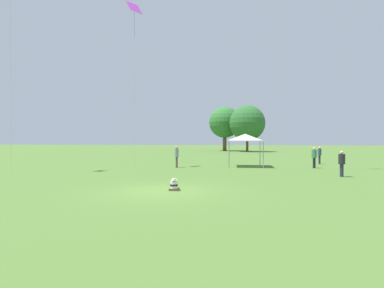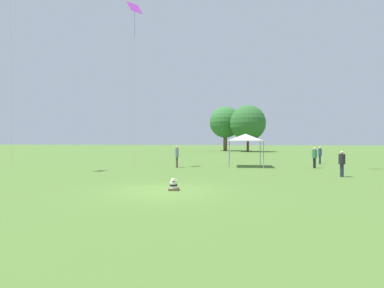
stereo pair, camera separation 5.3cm
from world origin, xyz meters
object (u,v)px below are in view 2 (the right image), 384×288
Objects in this scene: person_standing_2 at (314,156)px; canopy_tent at (245,138)px; person_standing_3 at (320,154)px; seated_toddler at (174,186)px; person_standing_0 at (342,162)px; kite_1 at (135,13)px; distant_tree_0 at (225,122)px; distant_tree_1 at (248,123)px; person_standing_1 at (177,154)px.

canopy_tent is (-5.53, 0.50, 1.48)m from person_standing_2.
canopy_tent is at bearing 18.50° from person_standing_3.
person_standing_0 reaches higher than seated_toddler.
kite_1 is (-15.10, 4.49, 12.14)m from person_standing_0.
kite_1 is 1.41× the size of distant_tree_0.
distant_tree_1 reaches higher than canopy_tent.
person_standing_1 reaches higher than person_standing_3.
seated_toddler is 0.06× the size of distant_tree_1.
distant_tree_1 is (-6.55, 32.62, 4.91)m from person_standing_3.
person_standing_0 is at bearing -82.83° from distant_tree_1.
distant_tree_1 is at bearing 81.09° from seated_toddler.
person_standing_1 is 12.55m from kite_1.
kite_1 is (-14.79, -1.48, 12.08)m from person_standing_2.
person_standing_0 is at bearing 46.54° from person_standing_2.
distant_tree_0 is at bearing 136.86° from distant_tree_1.
canopy_tent is 41.69m from distant_tree_0.
seated_toddler is at bearing 9.26° from person_standing_2.
canopy_tent is 14.21m from kite_1.
person_standing_2 is at bearing -123.75° from person_standing_1.
person_standing_1 is 43.63m from distant_tree_0.
person_standing_0 is (8.96, 6.72, 0.73)m from seated_toddler.
person_standing_0 is at bearing -152.86° from person_standing_1.
seated_toddler is 19.93m from person_standing_3.
canopy_tent is at bearing -111.59° from person_standing_1.
distant_tree_1 reaches higher than person_standing_0.
person_standing_1 is 6.10m from canopy_tent.
person_standing_0 is at bearing 32.01° from seated_toddler.
person_standing_2 is 0.53× the size of canopy_tent.
distant_tree_1 is at bearing 89.34° from canopy_tent.
person_standing_0 is 43.70m from distant_tree_1.
distant_tree_0 is (-4.54, 41.26, 3.90)m from canopy_tent.
canopy_tent is 0.32× the size of distant_tree_0.
canopy_tent reaches higher than seated_toddler.
person_standing_0 is at bearing -26.83° from kite_1.
person_standing_3 is at bearing -106.00° from person_standing_1.
person_standing_3 is at bearing 29.74° from canopy_tent.
distant_tree_1 is at bearing -50.44° from person_standing_1.
seated_toddler is at bearing 48.32° from person_standing_3.
person_standing_0 is 0.16× the size of distant_tree_0.
person_standing_0 is 0.50× the size of canopy_tent.
person_standing_1 is 39.40m from distant_tree_1.
distant_tree_1 reaches higher than person_standing_3.
distant_tree_1 is (4.96, -4.65, -0.48)m from distant_tree_0.
canopy_tent is (3.12, 13.19, 2.27)m from seated_toddler.
person_standing_3 is at bearing 177.58° from person_standing_0.
person_standing_3 is (1.45, 4.48, 0.00)m from person_standing_2.
distant_tree_1 is (9.68, 38.58, -7.17)m from kite_1.
person_standing_2 is 0.18× the size of distant_tree_1.
canopy_tent is (-6.97, -3.98, 1.48)m from person_standing_3.
distant_tree_1 reaches higher than person_standing_2.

